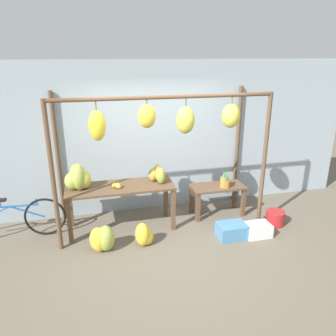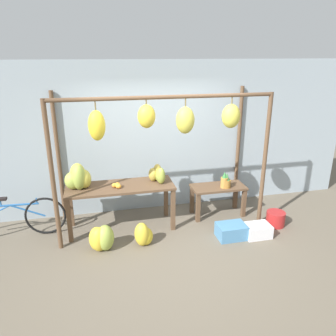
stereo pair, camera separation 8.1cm
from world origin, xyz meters
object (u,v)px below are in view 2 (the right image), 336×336
object	(u,v)px
papaya_pile	(158,174)
fruit_crate_purple	(257,230)
banana_pile_on_table	(78,178)
banana_pile_ground_right	(144,235)
parked_bicycle	(12,217)
pineapple_cluster	(226,181)
fruit_crate_white	(231,231)
banana_pile_ground_left	(101,239)
blue_bucket	(275,219)
orange_pile	(117,186)

from	to	relation	value
papaya_pile	fruit_crate_purple	distance (m)	1.92
banana_pile_on_table	banana_pile_ground_right	distance (m)	1.41
banana_pile_ground_right	parked_bicycle	bearing A→B (deg)	160.10
pineapple_cluster	fruit_crate_purple	xyz separation A→B (m)	(0.27, -0.81, -0.60)
banana_pile_on_table	fruit_crate_white	xyz separation A→B (m)	(2.39, -0.78, -0.86)
banana_pile_on_table	banana_pile_ground_left	xyz separation A→B (m)	(0.28, -0.66, -0.78)
parked_bicycle	fruit_crate_purple	bearing A→B (deg)	-13.06
pineapple_cluster	parked_bicycle	distance (m)	3.70
pineapple_cluster	blue_bucket	xyz separation A→B (m)	(0.76, -0.54, -0.57)
pineapple_cluster	fruit_crate_white	world-z (taller)	pineapple_cluster
orange_pile	banana_pile_ground_left	world-z (taller)	orange_pile
papaya_pile	banana_pile_ground_right	bearing A→B (deg)	-118.57
orange_pile	banana_pile_ground_right	distance (m)	0.92
fruit_crate_white	pineapple_cluster	bearing A→B (deg)	77.14
orange_pile	fruit_crate_white	xyz separation A→B (m)	(1.78, -0.67, -0.71)
pineapple_cluster	banana_pile_on_table	bearing A→B (deg)	179.10
parked_bicycle	orange_pile	bearing A→B (deg)	-6.24
pineapple_cluster	banana_pile_ground_right	bearing A→B (deg)	-158.54
fruit_crate_purple	banana_pile_ground_right	bearing A→B (deg)	174.86
banana_pile_ground_left	parked_bicycle	bearing A→B (deg)	152.39
orange_pile	banana_pile_ground_left	bearing A→B (deg)	-120.94
banana_pile_on_table	fruit_crate_white	world-z (taller)	banana_pile_on_table
banana_pile_ground_left	banana_pile_on_table	bearing A→B (deg)	113.23
blue_bucket	banana_pile_ground_left	bearing A→B (deg)	-178.38
banana_pile_ground_right	parked_bicycle	world-z (taller)	parked_bicycle
fruit_crate_white	papaya_pile	world-z (taller)	papaya_pile
blue_bucket	papaya_pile	bearing A→B (deg)	163.82
fruit_crate_white	orange_pile	bearing A→B (deg)	159.54
fruit_crate_purple	papaya_pile	bearing A→B (deg)	150.66
papaya_pile	fruit_crate_purple	xyz separation A→B (m)	(1.52, -0.85, -0.82)
banana_pile_on_table	parked_bicycle	distance (m)	1.28
banana_pile_on_table	orange_pile	distance (m)	0.64
banana_pile_on_table	fruit_crate_white	size ratio (longest dim) A/B	0.91
orange_pile	banana_pile_ground_right	world-z (taller)	orange_pile
banana_pile_on_table	fruit_crate_purple	size ratio (longest dim) A/B	1.02
banana_pile_on_table	parked_bicycle	size ratio (longest dim) A/B	0.25
banana_pile_ground_left	papaya_pile	size ratio (longest dim) A/B	1.20
pineapple_cluster	banana_pile_ground_left	distance (m)	2.42
parked_bicycle	fruit_crate_purple	world-z (taller)	parked_bicycle
parked_bicycle	pineapple_cluster	bearing A→B (deg)	-1.71
banana_pile_on_table	papaya_pile	bearing A→B (deg)	0.25
orange_pile	parked_bicycle	xyz separation A→B (m)	(-1.73, 0.19, -0.48)
banana_pile_ground_left	banana_pile_ground_right	world-z (taller)	banana_pile_ground_left
pineapple_cluster	blue_bucket	size ratio (longest dim) A/B	0.93
fruit_crate_white	banana_pile_ground_right	bearing A→B (deg)	175.73
fruit_crate_purple	banana_pile_ground_left	bearing A→B (deg)	175.87
orange_pile	blue_bucket	distance (m)	2.84
fruit_crate_white	blue_bucket	bearing A→B (deg)	12.61
orange_pile	parked_bicycle	bearing A→B (deg)	173.76
blue_bucket	papaya_pile	world-z (taller)	papaya_pile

